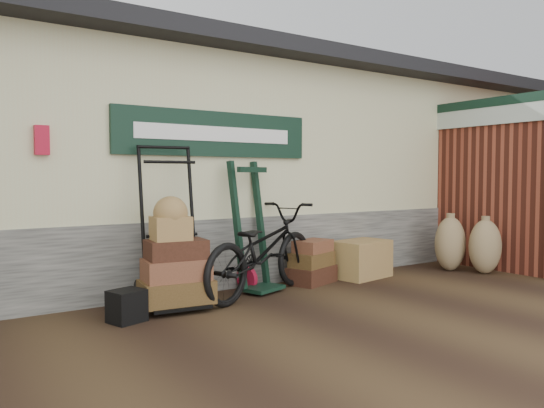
# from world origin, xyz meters

# --- Properties ---
(ground) EXTENTS (80.00, 80.00, 0.00)m
(ground) POSITION_xyz_m (0.00, 0.00, 0.00)
(ground) COLOR black
(ground) RESTS_ON ground
(station_building) EXTENTS (14.40, 4.10, 3.20)m
(station_building) POSITION_xyz_m (-0.01, 2.74, 1.61)
(station_building) COLOR #4C4C47
(station_building) RESTS_ON ground
(brick_outbuilding) EXTENTS (1.71, 4.51, 2.62)m
(brick_outbuilding) POSITION_xyz_m (4.70, 1.19, 1.30)
(brick_outbuilding) COLOR maroon
(brick_outbuilding) RESTS_ON ground
(porter_trolley) EXTENTS (0.98, 0.78, 1.81)m
(porter_trolley) POSITION_xyz_m (-1.08, 0.57, 0.91)
(porter_trolley) COLOR black
(porter_trolley) RESTS_ON ground
(green_barrow) EXTENTS (0.71, 0.66, 1.61)m
(green_barrow) POSITION_xyz_m (0.08, 0.74, 0.81)
(green_barrow) COLOR black
(green_barrow) RESTS_ON ground
(suitcase_stack) EXTENTS (0.77, 0.61, 0.59)m
(suitcase_stack) POSITION_xyz_m (0.99, 0.71, 0.29)
(suitcase_stack) COLOR #331A10
(suitcase_stack) RESTS_ON ground
(wicker_hamper) EXTENTS (0.88, 0.65, 0.52)m
(wicker_hamper) POSITION_xyz_m (1.84, 0.64, 0.26)
(wicker_hamper) COLOR brown
(wicker_hamper) RESTS_ON ground
(black_trunk) EXTENTS (0.39, 0.36, 0.32)m
(black_trunk) POSITION_xyz_m (-1.69, 0.22, 0.16)
(black_trunk) COLOR black
(black_trunk) RESTS_ON ground
(bicycle) EXTENTS (1.45, 2.22, 1.22)m
(bicycle) POSITION_xyz_m (0.05, 0.47, 0.61)
(bicycle) COLOR black
(bicycle) RESTS_ON ground
(burlap_sack_left) EXTENTS (0.56, 0.48, 0.82)m
(burlap_sack_left) POSITION_xyz_m (3.33, 0.29, 0.41)
(burlap_sack_left) COLOR olive
(burlap_sack_left) RESTS_ON ground
(burlap_sack_right) EXTENTS (0.57, 0.50, 0.80)m
(burlap_sack_right) POSITION_xyz_m (3.55, -0.16, 0.40)
(burlap_sack_right) COLOR olive
(burlap_sack_right) RESTS_ON ground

